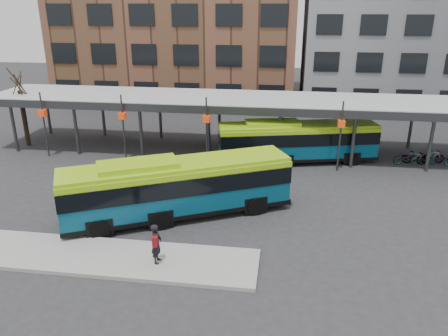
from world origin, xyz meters
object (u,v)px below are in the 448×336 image
(tree, at_px, (24,116))
(bus_front, at_px, (177,186))
(pedestrian, at_px, (156,243))
(bus_rear, at_px, (297,141))

(tree, xyz_separation_m, bus_front, (14.87, -10.41, -0.72))
(tree, xyz_separation_m, pedestrian, (15.13, -15.18, -1.33))
(bus_front, distance_m, pedestrian, 4.82)
(bus_front, xyz_separation_m, pedestrian, (0.27, -4.77, -0.62))
(tree, distance_m, bus_rear, 21.26)
(bus_front, relative_size, bus_rear, 1.04)
(pedestrian, bearing_deg, bus_front, 1.49)
(tree, height_order, bus_front, tree)
(bus_rear, distance_m, pedestrian, 15.52)
(bus_front, bearing_deg, pedestrian, -113.47)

